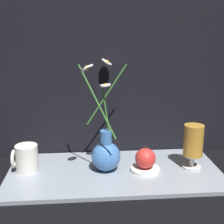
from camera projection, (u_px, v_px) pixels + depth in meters
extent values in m
plane|color=black|center=(114.00, 174.00, 0.98)|extent=(6.00, 6.00, 0.00)
cube|color=gray|center=(114.00, 172.00, 0.98)|extent=(0.66, 0.32, 0.01)
sphere|color=#3F72B7|center=(106.00, 156.00, 0.97)|extent=(0.09, 0.09, 0.09)
cylinder|color=#3F72B7|center=(106.00, 138.00, 0.96)|extent=(0.04, 0.04, 0.05)
cylinder|color=#3D7A33|center=(106.00, 95.00, 0.98)|extent=(0.13, 0.02, 0.20)
cylinder|color=white|center=(107.00, 62.00, 1.02)|extent=(0.04, 0.04, 0.02)
sphere|color=gold|center=(107.00, 62.00, 1.02)|extent=(0.01, 0.01, 0.01)
cylinder|color=#3D7A33|center=(97.00, 102.00, 0.87)|extent=(0.11, 0.06, 0.21)
cylinder|color=white|center=(87.00, 68.00, 0.79)|extent=(0.05, 0.05, 0.02)
sphere|color=gold|center=(87.00, 68.00, 0.79)|extent=(0.01, 0.01, 0.01)
cylinder|color=#3D7A33|center=(106.00, 109.00, 0.92)|extent=(0.03, 0.01, 0.14)
cylinder|color=white|center=(105.00, 85.00, 0.89)|extent=(0.03, 0.03, 0.01)
sphere|color=gold|center=(105.00, 85.00, 0.89)|extent=(0.01, 0.01, 0.01)
cylinder|color=silver|center=(27.00, 158.00, 0.97)|extent=(0.07, 0.07, 0.08)
torus|color=silver|center=(14.00, 159.00, 0.96)|extent=(0.01, 0.06, 0.06)
cylinder|color=silver|center=(192.00, 167.00, 0.99)|extent=(0.06, 0.06, 0.01)
cylinder|color=silver|center=(192.00, 161.00, 0.99)|extent=(0.02, 0.02, 0.04)
cylinder|color=#B77F2D|center=(194.00, 141.00, 0.97)|extent=(0.06, 0.06, 0.10)
cylinder|color=white|center=(145.00, 169.00, 0.98)|extent=(0.09, 0.09, 0.01)
sphere|color=red|center=(145.00, 158.00, 0.97)|extent=(0.06, 0.06, 0.06)
cylinder|color=#4C3819|center=(146.00, 147.00, 0.96)|extent=(0.00, 0.00, 0.01)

